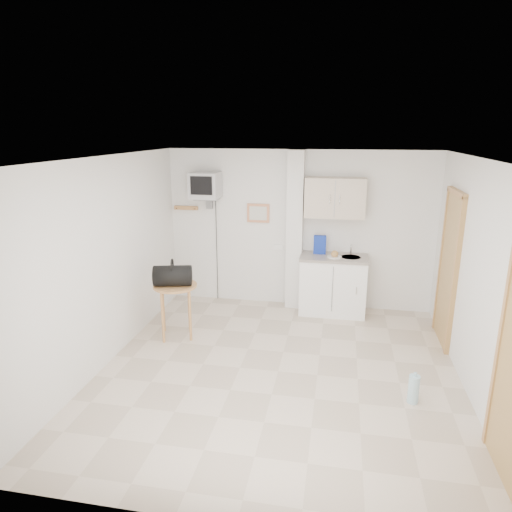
% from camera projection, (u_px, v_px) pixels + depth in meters
% --- Properties ---
extents(ground, '(4.50, 4.50, 0.00)m').
position_uv_depth(ground, '(278.00, 371.00, 5.45)').
color(ground, beige).
rests_on(ground, ground).
extents(room_envelope, '(4.24, 4.54, 2.55)m').
position_uv_depth(room_envelope, '(302.00, 246.00, 5.08)').
color(room_envelope, white).
rests_on(room_envelope, ground).
extents(kitchenette, '(1.03, 0.58, 2.10)m').
position_uv_depth(kitchenette, '(333.00, 263.00, 7.03)').
color(kitchenette, white).
rests_on(kitchenette, ground).
extents(crt_television, '(0.44, 0.45, 2.15)m').
position_uv_depth(crt_television, '(205.00, 186.00, 7.10)').
color(crt_television, slate).
rests_on(crt_television, ground).
extents(round_table, '(0.59, 0.59, 0.75)m').
position_uv_depth(round_table, '(175.00, 292.00, 6.23)').
color(round_table, '#B67344').
rests_on(round_table, ground).
extents(duffel_bag, '(0.56, 0.39, 0.38)m').
position_uv_depth(duffel_bag, '(173.00, 275.00, 6.13)').
color(duffel_bag, black).
rests_on(duffel_bag, round_table).
extents(water_bottle, '(0.12, 0.12, 0.35)m').
position_uv_depth(water_bottle, '(414.00, 389.00, 4.80)').
color(water_bottle, '#A2CBD9').
rests_on(water_bottle, ground).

